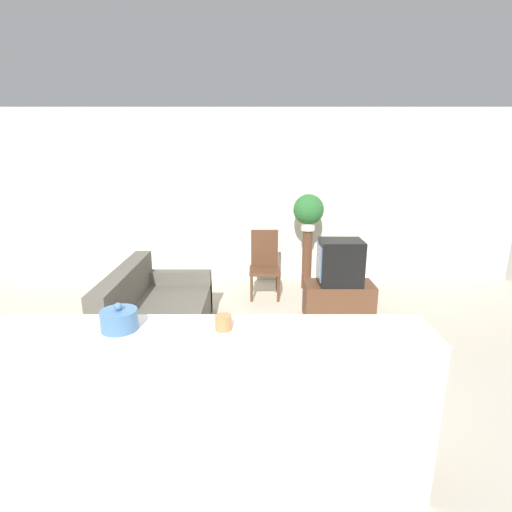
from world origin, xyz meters
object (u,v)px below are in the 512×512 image
at_px(television, 341,262).
at_px(wooden_chair, 266,262).
at_px(decorative_bowl, 120,320).
at_px(couch, 157,316).
at_px(potted_plant, 309,210).

relative_size(television, wooden_chair, 0.58).
distance_m(wooden_chair, decorative_bowl, 3.59).
relative_size(couch, potted_plant, 3.11).
bearing_deg(decorative_bowl, wooden_chair, 74.61).
bearing_deg(decorative_bowl, couch, 99.14).
xyz_separation_m(couch, potted_plant, (1.91, 1.71, 0.94)).
bearing_deg(wooden_chair, potted_plant, 24.48).
distance_m(television, wooden_chair, 1.26).
bearing_deg(potted_plant, couch, -138.16).
height_order(couch, television, television).
bearing_deg(potted_plant, decorative_bowl, -113.26).
height_order(television, decorative_bowl, decorative_bowl).
relative_size(television, potted_plant, 1.04).
distance_m(wooden_chair, potted_plant, 1.01).
relative_size(couch, television, 3.00).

